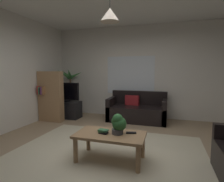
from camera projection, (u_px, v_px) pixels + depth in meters
The scene contains 16 objects.
floor at pixel (107, 154), 3.13m from camera, with size 5.06×5.41×0.02m, color #9E8466.
rug at pixel (103, 159), 2.94m from camera, with size 3.29×2.98×0.01m, color beige.
wall_back at pixel (135, 72), 5.58m from camera, with size 5.18×0.06×2.76m, color silver.
window_pane at pixel (130, 75), 5.61m from camera, with size 1.45×0.01×1.14m, color white.
couch_under_window at pixel (137, 111), 5.19m from camera, with size 1.62×0.80×0.82m.
coffee_table at pixel (110, 138), 2.87m from camera, with size 1.09×0.59×0.43m.
book_on_table_0 at pixel (103, 133), 2.88m from camera, with size 0.13×0.10×0.02m, color black.
book_on_table_1 at pixel (103, 131), 2.88m from camera, with size 0.13×0.08×0.02m, color #387247.
book_on_table_2 at pixel (103, 130), 2.87m from camera, with size 0.15×0.10×0.02m, color #387247.
remote_on_table_0 at pixel (131, 133), 2.88m from camera, with size 0.05×0.16×0.02m, color black.
potted_plant_on_table at pixel (118, 123), 2.84m from camera, with size 0.24×0.22×0.32m.
tv_stand at pixel (66, 109), 5.54m from camera, with size 0.90×0.44×0.50m, color black.
tv at pixel (65, 92), 5.46m from camera, with size 0.92×0.16×0.57m.
potted_palm_corner at pixel (70, 93), 6.04m from camera, with size 0.75×0.87×1.52m.
bookshelf_corner at pixel (51, 96), 5.11m from camera, with size 0.70×0.31×1.40m.
pendant_lamp at pixel (110, 15), 2.67m from camera, with size 0.29×0.29×0.63m.
Camera 1 is at (0.96, -2.84, 1.41)m, focal length 29.34 mm.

